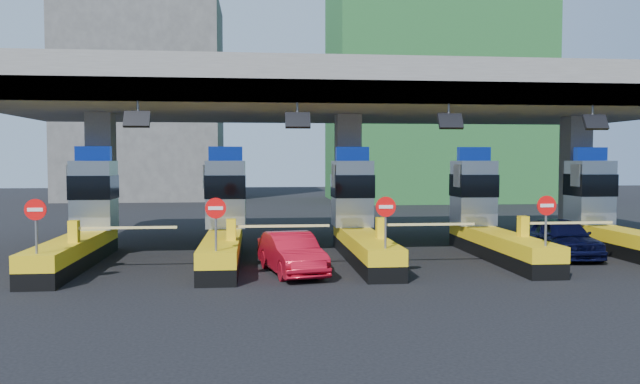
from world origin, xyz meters
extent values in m
plane|color=black|center=(0.00, 0.00, 0.00)|extent=(120.00, 120.00, 0.00)
cube|color=slate|center=(0.00, 3.00, 6.25)|extent=(28.00, 12.00, 1.50)
cube|color=#4C4C49|center=(0.00, -2.70, 5.85)|extent=(28.00, 0.60, 0.70)
cube|color=slate|center=(-10.00, 3.00, 2.75)|extent=(1.00, 1.00, 5.50)
cube|color=slate|center=(0.00, 3.00, 2.75)|extent=(1.00, 1.00, 5.50)
cube|color=slate|center=(10.00, 3.00, 2.75)|extent=(1.00, 1.00, 5.50)
cylinder|color=slate|center=(-7.50, -2.70, 5.25)|extent=(0.06, 0.06, 0.50)
cube|color=black|center=(-7.50, -2.90, 4.90)|extent=(0.80, 0.38, 0.54)
cylinder|color=slate|center=(-2.50, -2.70, 5.25)|extent=(0.06, 0.06, 0.50)
cube|color=black|center=(-2.50, -2.90, 4.90)|extent=(0.80, 0.38, 0.54)
cylinder|color=slate|center=(2.50, -2.70, 5.25)|extent=(0.06, 0.06, 0.50)
cube|color=black|center=(2.50, -2.90, 4.90)|extent=(0.80, 0.38, 0.54)
cylinder|color=slate|center=(7.50, -2.70, 5.25)|extent=(0.06, 0.06, 0.50)
cube|color=black|center=(7.50, -2.90, 4.90)|extent=(0.80, 0.38, 0.54)
cube|color=black|center=(-10.00, -1.00, 0.25)|extent=(1.20, 8.00, 0.50)
cube|color=#E5B70C|center=(-10.00, -1.00, 0.75)|extent=(1.20, 8.00, 0.50)
cube|color=#9EA3A8|center=(-10.00, 1.80, 2.30)|extent=(1.50, 1.50, 2.60)
cube|color=black|center=(-10.00, 1.78, 2.60)|extent=(1.56, 1.56, 0.90)
cube|color=#0C2DBF|center=(-10.00, 1.80, 3.88)|extent=(1.30, 0.35, 0.55)
cube|color=white|center=(-10.80, 1.50, 3.00)|extent=(0.06, 0.70, 0.90)
cylinder|color=slate|center=(-10.00, -4.60, 1.65)|extent=(0.07, 0.07, 1.30)
cylinder|color=red|center=(-10.00, -4.63, 2.25)|extent=(0.60, 0.04, 0.60)
cube|color=white|center=(-10.00, -4.65, 2.25)|extent=(0.42, 0.02, 0.10)
cube|color=#E5B70C|center=(-9.65, -2.20, 1.35)|extent=(0.30, 0.35, 0.70)
cube|color=white|center=(-8.00, -2.20, 1.45)|extent=(3.20, 0.08, 0.08)
cube|color=black|center=(-5.00, -1.00, 0.25)|extent=(1.20, 8.00, 0.50)
cube|color=#E5B70C|center=(-5.00, -1.00, 0.75)|extent=(1.20, 8.00, 0.50)
cube|color=#9EA3A8|center=(-5.00, 1.80, 2.30)|extent=(1.50, 1.50, 2.60)
cube|color=black|center=(-5.00, 1.78, 2.60)|extent=(1.56, 1.56, 0.90)
cube|color=#0C2DBF|center=(-5.00, 1.80, 3.88)|extent=(1.30, 0.35, 0.55)
cube|color=white|center=(-5.80, 1.50, 3.00)|extent=(0.06, 0.70, 0.90)
cylinder|color=slate|center=(-5.00, -4.60, 1.65)|extent=(0.07, 0.07, 1.30)
cylinder|color=red|center=(-5.00, -4.63, 2.25)|extent=(0.60, 0.04, 0.60)
cube|color=white|center=(-5.00, -4.65, 2.25)|extent=(0.42, 0.02, 0.10)
cube|color=#E5B70C|center=(-4.65, -2.20, 1.35)|extent=(0.30, 0.35, 0.70)
cube|color=white|center=(-3.00, -2.20, 1.45)|extent=(3.20, 0.08, 0.08)
cube|color=black|center=(0.00, -1.00, 0.25)|extent=(1.20, 8.00, 0.50)
cube|color=#E5B70C|center=(0.00, -1.00, 0.75)|extent=(1.20, 8.00, 0.50)
cube|color=#9EA3A8|center=(0.00, 1.80, 2.30)|extent=(1.50, 1.50, 2.60)
cube|color=black|center=(0.00, 1.78, 2.60)|extent=(1.56, 1.56, 0.90)
cube|color=#0C2DBF|center=(0.00, 1.80, 3.88)|extent=(1.30, 0.35, 0.55)
cube|color=white|center=(-0.80, 1.50, 3.00)|extent=(0.06, 0.70, 0.90)
cylinder|color=slate|center=(0.00, -4.60, 1.65)|extent=(0.07, 0.07, 1.30)
cylinder|color=red|center=(0.00, -4.63, 2.25)|extent=(0.60, 0.04, 0.60)
cube|color=white|center=(0.00, -4.65, 2.25)|extent=(0.42, 0.02, 0.10)
cube|color=#E5B70C|center=(0.35, -2.20, 1.35)|extent=(0.30, 0.35, 0.70)
cube|color=white|center=(2.00, -2.20, 1.45)|extent=(3.20, 0.08, 0.08)
cube|color=black|center=(5.00, -1.00, 0.25)|extent=(1.20, 8.00, 0.50)
cube|color=#E5B70C|center=(5.00, -1.00, 0.75)|extent=(1.20, 8.00, 0.50)
cube|color=#9EA3A8|center=(5.00, 1.80, 2.30)|extent=(1.50, 1.50, 2.60)
cube|color=black|center=(5.00, 1.78, 2.60)|extent=(1.56, 1.56, 0.90)
cube|color=#0C2DBF|center=(5.00, 1.80, 3.88)|extent=(1.30, 0.35, 0.55)
cube|color=white|center=(4.20, 1.50, 3.00)|extent=(0.06, 0.70, 0.90)
cylinder|color=slate|center=(5.00, -4.60, 1.65)|extent=(0.07, 0.07, 1.30)
cylinder|color=red|center=(5.00, -4.63, 2.25)|extent=(0.60, 0.04, 0.60)
cube|color=white|center=(5.00, -4.65, 2.25)|extent=(0.42, 0.02, 0.10)
cube|color=#E5B70C|center=(5.35, -2.20, 1.35)|extent=(0.30, 0.35, 0.70)
cube|color=white|center=(7.00, -2.20, 1.45)|extent=(3.20, 0.08, 0.08)
cube|color=black|center=(10.00, -1.00, 0.25)|extent=(1.20, 8.00, 0.50)
cube|color=#E5B70C|center=(10.00, -1.00, 0.75)|extent=(1.20, 8.00, 0.50)
cube|color=#9EA3A8|center=(10.00, 1.80, 2.30)|extent=(1.50, 1.50, 2.60)
cube|color=black|center=(10.00, 1.78, 2.60)|extent=(1.56, 1.56, 0.90)
cube|color=#0C2DBF|center=(10.00, 1.80, 3.88)|extent=(1.30, 0.35, 0.55)
cube|color=white|center=(9.20, 1.50, 3.00)|extent=(0.06, 0.70, 0.90)
cube|color=#1E5926|center=(12.00, 32.00, 14.00)|extent=(18.00, 12.00, 28.00)
cube|color=#4C4C49|center=(-14.00, 36.00, 9.00)|extent=(14.00, 10.00, 18.00)
imported|color=black|center=(7.58, -0.61, 0.74)|extent=(2.03, 4.44, 1.48)
imported|color=red|center=(-2.71, -3.00, 0.66)|extent=(2.19, 4.18, 1.31)
camera|label=1|loc=(-3.87, -22.78, 3.66)|focal=35.00mm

